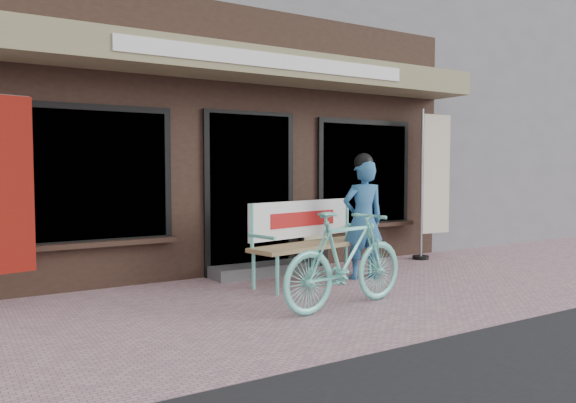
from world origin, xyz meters
TOP-DOWN VIEW (x-y plane):
  - ground at (0.00, 0.00)m, footprint 70.00×70.00m
  - storefront at (0.00, 4.96)m, footprint 7.00×6.77m
  - neighbor_right_near at (8.50, 5.50)m, footprint 10.00×7.00m
  - bench at (0.39, 1.10)m, footprint 1.93×0.85m
  - person at (1.06, 0.86)m, footprint 0.63×0.49m
  - bicycle at (-0.06, -0.24)m, footprint 1.72×0.70m
  - nobori_red at (-3.06, 1.42)m, footprint 0.66×0.29m
  - nobori_cream at (3.06, 1.57)m, footprint 0.69×0.28m
  - menu_stand at (1.02, 1.93)m, footprint 0.46×0.11m

SIDE VIEW (x-z plane):
  - ground at x=0.00m, z-range 0.00..0.00m
  - menu_stand at x=1.02m, z-range 0.01..0.92m
  - bicycle at x=-0.06m, z-range 0.00..1.00m
  - bench at x=0.39m, z-range 0.09..1.10m
  - person at x=1.06m, z-range -0.01..1.61m
  - nobori_red at x=-3.06m, z-range 0.04..2.27m
  - nobori_cream at x=3.06m, z-range 0.04..2.39m
  - neighbor_right_near at x=8.50m, z-range 0.00..5.60m
  - storefront at x=0.00m, z-range -0.01..5.99m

